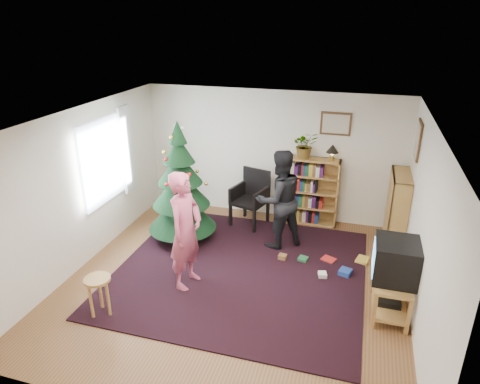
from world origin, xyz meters
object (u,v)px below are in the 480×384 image
(tv_stand, at_px, (391,292))
(crt_tv, at_px, (396,260))
(picture_back, at_px, (336,124))
(picture_right, at_px, (418,140))
(armchair, at_px, (251,195))
(table_lamp, at_px, (332,150))
(christmas_tree, at_px, (181,192))
(stool, at_px, (98,287))
(bookshelf_right, at_px, (397,209))
(person_by_chair, at_px, (279,200))
(potted_plant, at_px, (305,145))
(bookshelf_back, at_px, (313,191))
(person_standing, at_px, (185,231))

(tv_stand, bearing_deg, crt_tv, 180.00)
(picture_back, distance_m, picture_right, 1.51)
(armchair, relative_size, table_lamp, 3.52)
(picture_right, relative_size, christmas_tree, 0.28)
(armchair, relative_size, stool, 1.83)
(bookshelf_right, xyz_separation_m, stool, (-3.85, -3.16, -0.22))
(bookshelf_right, xyz_separation_m, person_by_chair, (-1.95, -0.63, 0.21))
(tv_stand, distance_m, potted_plant, 3.15)
(person_by_chair, xyz_separation_m, potted_plant, (0.24, 1.05, 0.68))
(stool, relative_size, table_lamp, 1.92)
(picture_right, distance_m, crt_tv, 2.18)
(tv_stand, height_order, crt_tv, crt_tv)
(bookshelf_back, height_order, person_standing, person_standing)
(christmas_tree, relative_size, bookshelf_back, 1.68)
(picture_right, distance_m, stool, 5.21)
(potted_plant, bearing_deg, bookshelf_back, 0.00)
(picture_back, relative_size, stool, 0.95)
(person_standing, bearing_deg, christmas_tree, 35.11)
(tv_stand, relative_size, potted_plant, 1.71)
(armchair, xyz_separation_m, stool, (-1.22, -3.27, -0.13))
(picture_back, xyz_separation_m, christmas_tree, (-2.44, -1.44, -1.04))
(crt_tv, relative_size, potted_plant, 1.22)
(potted_plant, relative_size, table_lamp, 1.66)
(bookshelf_right, distance_m, person_standing, 3.71)
(armchair, height_order, person_standing, person_standing)
(christmas_tree, distance_m, tv_stand, 3.74)
(person_by_chair, relative_size, table_lamp, 5.78)
(picture_right, height_order, christmas_tree, picture_right)
(picture_right, bearing_deg, tv_stand, -97.87)
(armchair, distance_m, person_standing, 2.33)
(bookshelf_right, bearing_deg, bookshelf_back, 74.39)
(bookshelf_back, height_order, crt_tv, bookshelf_back)
(christmas_tree, bearing_deg, tv_stand, -17.86)
(picture_right, distance_m, table_lamp, 1.53)
(crt_tv, bearing_deg, table_lamp, 113.88)
(picture_back, xyz_separation_m, person_standing, (-1.82, -2.72, -1.05))
(bookshelf_right, height_order, tv_stand, bookshelf_right)
(bookshelf_back, relative_size, armchair, 1.22)
(bookshelf_right, height_order, armchair, bookshelf_right)
(picture_back, bearing_deg, person_standing, -123.71)
(christmas_tree, xyz_separation_m, bookshelf_right, (3.63, 0.88, -0.24))
(picture_right, xyz_separation_m, table_lamp, (-1.34, 0.59, -0.45))
(bookshelf_back, bearing_deg, christmas_tree, -148.57)
(bookshelf_right, distance_m, table_lamp, 1.52)
(bookshelf_right, height_order, table_lamp, table_lamp)
(potted_plant, bearing_deg, person_standing, -116.77)
(person_by_chair, bearing_deg, bookshelf_back, -151.16)
(picture_back, distance_m, potted_plant, 0.66)
(christmas_tree, height_order, stool, christmas_tree)
(picture_right, xyz_separation_m, armchair, (-2.77, 0.28, -1.37))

